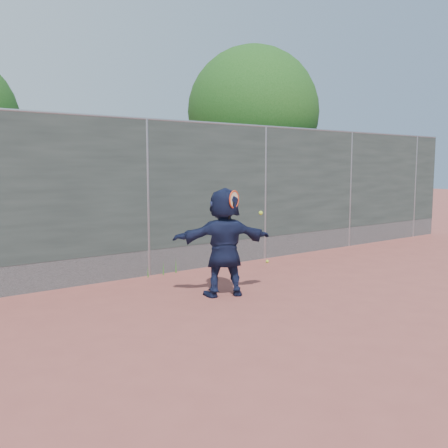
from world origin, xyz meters
TOP-DOWN VIEW (x-y plane):
  - ground at (0.00, 0.00)m, footprint 80.00×80.00m
  - player at (0.26, 1.42)m, footprint 1.72×1.10m
  - ball_ground at (2.69, 3.06)m, footprint 0.07×0.07m
  - fence at (-0.00, 3.50)m, footprint 20.00×0.06m
  - swing_action at (0.36, 1.22)m, footprint 0.66×0.21m
  - tree_right at (4.68, 5.75)m, footprint 3.78×3.60m
  - weed_clump at (0.29, 3.38)m, footprint 0.68×0.07m

SIDE VIEW (x-z plane):
  - ground at x=0.00m, z-range 0.00..0.00m
  - ball_ground at x=2.69m, z-range 0.00..0.07m
  - weed_clump at x=0.29m, z-range -0.02..0.28m
  - player at x=0.26m, z-range 0.00..1.77m
  - swing_action at x=0.36m, z-range 1.29..1.81m
  - fence at x=0.00m, z-range 0.07..3.09m
  - tree_right at x=4.68m, z-range 0.80..6.19m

